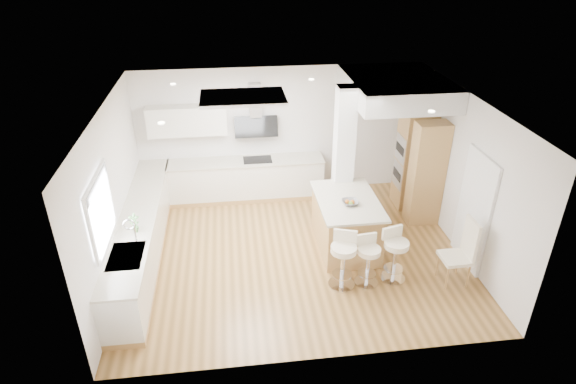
{
  "coord_description": "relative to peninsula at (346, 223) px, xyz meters",
  "views": [
    {
      "loc": [
        -1.02,
        -7.14,
        5.16
      ],
      "look_at": [
        -0.07,
        0.4,
        1.06
      ],
      "focal_mm": 30.0,
      "sensor_mm": 36.0,
      "label": 1
    }
  ],
  "objects": [
    {
      "name": "dining_chair",
      "position": [
        1.64,
        -1.24,
        0.13
      ],
      "size": [
        0.47,
        0.47,
        1.17
      ],
      "rotation": [
        0.0,
        0.0,
        0.02
      ],
      "color": "#F4E6C6",
      "rests_on": "ground"
    },
    {
      "name": "doorway_right",
      "position": [
        2.01,
        -0.71,
        0.5
      ],
      "size": [
        0.05,
        1.0,
        2.1
      ],
      "color": "#473F37",
      "rests_on": "ground"
    },
    {
      "name": "peninsula",
      "position": [
        0.0,
        0.0,
        0.0
      ],
      "size": [
        1.09,
        1.63,
        1.07
      ],
      "rotation": [
        0.0,
        0.0,
        0.01
      ],
      "color": "tan",
      "rests_on": "ground"
    },
    {
      "name": "wall_right",
      "position": [
        2.04,
        -0.11,
        0.9
      ],
      "size": [
        0.04,
        5.0,
        2.8
      ],
      "primitive_type": "cube",
      "color": "white",
      "rests_on": "ground"
    },
    {
      "name": "wall_left",
      "position": [
        -3.96,
        -0.11,
        0.9
      ],
      "size": [
        0.04,
        5.0,
        2.8
      ],
      "primitive_type": "cube",
      "color": "white",
      "rests_on": "ground"
    },
    {
      "name": "soffit",
      "position": [
        1.14,
        1.29,
        2.1
      ],
      "size": [
        1.78,
        2.2,
        0.4
      ],
      "color": "silver",
      "rests_on": "ground"
    },
    {
      "name": "skylight",
      "position": [
        -1.75,
        0.49,
        2.27
      ],
      "size": [
        4.1,
        2.1,
        0.06
      ],
      "color": "white",
      "rests_on": "ground"
    },
    {
      "name": "ceiling",
      "position": [
        -0.96,
        -0.11,
        -0.5
      ],
      "size": [
        6.0,
        5.0,
        0.02
      ],
      "primitive_type": "cube",
      "color": "silver",
      "rests_on": "ground"
    },
    {
      "name": "bar_stool_b",
      "position": [
        0.11,
        -1.09,
        -0.0
      ],
      "size": [
        0.44,
        0.44,
        0.88
      ],
      "rotation": [
        0.0,
        0.0,
        0.12
      ],
      "color": "silver",
      "rests_on": "ground"
    },
    {
      "name": "oven_column",
      "position": [
        1.72,
        1.11,
        0.55
      ],
      "size": [
        0.63,
        1.21,
        2.1
      ],
      "color": "tan",
      "rests_on": "ground"
    },
    {
      "name": "ground",
      "position": [
        -0.96,
        -0.11,
        -0.5
      ],
      "size": [
        6.0,
        6.0,
        0.0
      ],
      "primitive_type": "plane",
      "color": "#A4753D",
      "rests_on": "ground"
    },
    {
      "name": "counter_left",
      "position": [
        -3.66,
        0.12,
        -0.04
      ],
      "size": [
        0.63,
        4.5,
        1.35
      ],
      "color": "tan",
      "rests_on": "ground"
    },
    {
      "name": "bar_stool_c",
      "position": [
        0.58,
        -1.04,
        0.03
      ],
      "size": [
        0.52,
        0.52,
        0.95
      ],
      "rotation": [
        0.0,
        0.0,
        0.27
      ],
      "color": "silver",
      "rests_on": "ground"
    },
    {
      "name": "window_left",
      "position": [
        -3.91,
        -1.01,
        1.19
      ],
      "size": [
        0.06,
        1.28,
        1.07
      ],
      "color": "silver",
      "rests_on": "ground"
    },
    {
      "name": "wall_back",
      "position": [
        -0.96,
        2.39,
        0.9
      ],
      "size": [
        6.0,
        0.04,
        2.8
      ],
      "primitive_type": "cube",
      "color": "white",
      "rests_on": "ground"
    },
    {
      "name": "counter_back",
      "position": [
        -1.87,
        2.11,
        0.2
      ],
      "size": [
        3.62,
        0.63,
        2.5
      ],
      "color": "tan",
      "rests_on": "ground"
    },
    {
      "name": "bar_stool_a",
      "position": [
        -0.31,
        -1.09,
        0.05
      ],
      "size": [
        0.56,
        0.56,
        0.98
      ],
      "rotation": [
        0.0,
        0.0,
        -0.33
      ],
      "color": "silver",
      "rests_on": "ground"
    },
    {
      "name": "pillar",
      "position": [
        0.09,
        0.84,
        0.9
      ],
      "size": [
        0.35,
        0.35,
        2.8
      ],
      "color": "white",
      "rests_on": "ground"
    }
  ]
}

